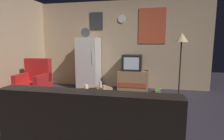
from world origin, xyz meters
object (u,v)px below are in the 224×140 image
object	(u,v)px
mug_ceramic_white	(86,87)
tv_stand	(133,80)
remote_control	(93,89)
armchair	(34,84)
book_stack	(158,91)
fridge	(89,63)
crt_tv	(132,63)
coffee_table	(95,100)
mug_ceramic_tan	(104,88)
standing_lamp	(181,43)
wine_glass	(100,85)

from	to	relation	value
mug_ceramic_white	tv_stand	bearing A→B (deg)	67.55
remote_control	armchair	xyz separation A→B (m)	(-1.71, 0.57, -0.12)
armchair	book_stack	distance (m)	3.25
fridge	remote_control	xyz separation A→B (m)	(0.69, -1.75, -0.29)
tv_stand	mug_ceramic_white	world-z (taller)	tv_stand
crt_tv	coffee_table	bearing A→B (deg)	-107.76
mug_ceramic_tan	coffee_table	bearing A→B (deg)	167.86
crt_tv	mug_ceramic_white	bearing A→B (deg)	-111.52
fridge	armchair	size ratio (longest dim) A/B	1.84
coffee_table	book_stack	distance (m)	2.11
mug_ceramic_white	mug_ceramic_tan	size ratio (longest dim) A/B	1.00
tv_stand	armchair	bearing A→B (deg)	-152.38
crt_tv	mug_ceramic_tan	world-z (taller)	crt_tv
crt_tv	remote_control	xyz separation A→B (m)	(-0.59, -1.79, -0.34)
standing_lamp	book_stack	size ratio (longest dim) A/B	8.26
armchair	fridge	bearing A→B (deg)	49.10
fridge	wine_glass	bearing A→B (deg)	-63.65
wine_glass	fridge	bearing A→B (deg)	116.35
fridge	coffee_table	distance (m)	1.93
crt_tv	armchair	distance (m)	2.65
coffee_table	mug_ceramic_tan	xyz separation A→B (m)	(0.20, -0.04, 0.27)
coffee_table	armchair	size ratio (longest dim) A/B	0.75
mug_ceramic_white	book_stack	bearing A→B (deg)	49.39
mug_ceramic_white	book_stack	xyz separation A→B (m)	(1.46, 1.70, -0.45)
mug_ceramic_white	armchair	bearing A→B (deg)	159.37
fridge	book_stack	xyz separation A→B (m)	(2.03, -0.07, -0.71)
standing_lamp	armchair	bearing A→B (deg)	-167.15
tv_stand	mug_ceramic_white	size ratio (longest dim) A/B	9.33
crt_tv	mug_ceramic_white	xyz separation A→B (m)	(-0.72, -1.82, -0.30)
mug_ceramic_white	book_stack	size ratio (longest dim) A/B	0.47
tv_stand	coffee_table	size ratio (longest dim) A/B	1.17
tv_stand	wine_glass	size ratio (longest dim) A/B	5.60
fridge	mug_ceramic_white	world-z (taller)	fridge
fridge	crt_tv	xyz separation A→B (m)	(1.28, 0.04, 0.04)
crt_tv	mug_ceramic_tan	distance (m)	1.86
fridge	coffee_table	world-z (taller)	fridge
wine_glass	mug_ceramic_tan	bearing A→B (deg)	-42.67
crt_tv	mug_ceramic_tan	bearing A→B (deg)	-101.34
wine_glass	remote_control	size ratio (longest dim) A/B	1.00
tv_stand	book_stack	xyz separation A→B (m)	(0.71, -0.12, -0.24)
tv_stand	mug_ceramic_tan	bearing A→B (deg)	-102.40
standing_lamp	wine_glass	xyz separation A→B (m)	(-1.68, -1.30, -0.83)
tv_stand	mug_ceramic_tan	size ratio (longest dim) A/B	9.33
mug_ceramic_white	armchair	distance (m)	1.70
mug_ceramic_tan	armchair	size ratio (longest dim) A/B	0.09
fridge	armchair	bearing A→B (deg)	-130.90
mug_ceramic_tan	book_stack	distance (m)	2.07
mug_ceramic_tan	book_stack	xyz separation A→B (m)	(1.10, 1.69, -0.45)
mug_ceramic_white	mug_ceramic_tan	distance (m)	0.36
wine_glass	armchair	world-z (taller)	armchair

